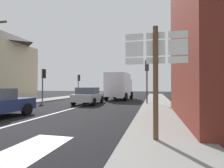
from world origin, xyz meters
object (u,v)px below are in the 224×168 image
at_px(route_sign_post, 156,70).
at_px(traffic_light_near_right, 147,72).
at_px(sedan_far, 88,95).
at_px(traffic_light_near_left, 43,78).
at_px(delivery_truck, 119,86).
at_px(traffic_light_far_left, 79,81).

bearing_deg(route_sign_post, traffic_light_near_right, 93.40).
xyz_separation_m(sedan_far, traffic_light_near_left, (-5.00, 0.68, 1.66)).
height_order(delivery_truck, traffic_light_far_left, traffic_light_far_left).
bearing_deg(traffic_light_near_left, delivery_truck, 36.22).
bearing_deg(delivery_truck, route_sign_post, -75.33).
height_order(traffic_light_near_right, traffic_light_near_left, traffic_light_near_right).
distance_m(sedan_far, traffic_light_near_left, 5.31).
height_order(route_sign_post, traffic_light_near_left, traffic_light_near_left).
xyz_separation_m(route_sign_post, traffic_light_near_left, (-10.67, 10.41, 0.42)).
bearing_deg(traffic_light_far_left, traffic_light_near_left, -90.00).
bearing_deg(traffic_light_near_left, sedan_far, -7.74).
xyz_separation_m(traffic_light_near_right, traffic_light_far_left, (-10.06, 8.45, -0.40)).
height_order(sedan_far, traffic_light_far_left, traffic_light_far_left).
relative_size(delivery_truck, route_sign_post, 1.60).
height_order(sedan_far, traffic_light_near_right, traffic_light_near_right).
relative_size(sedan_far, traffic_light_near_right, 1.13).
height_order(route_sign_post, traffic_light_far_left, traffic_light_far_left).
bearing_deg(traffic_light_near_right, traffic_light_far_left, 139.95).
relative_size(delivery_truck, traffic_light_near_left, 1.57).
distance_m(delivery_truck, traffic_light_far_left, 7.57).
bearing_deg(sedan_far, traffic_light_near_left, 172.26).
distance_m(traffic_light_near_right, traffic_light_far_left, 13.14).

